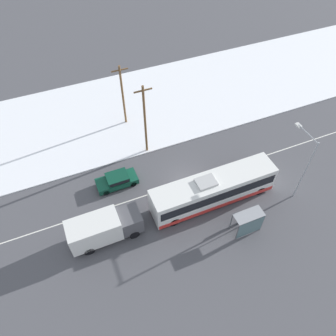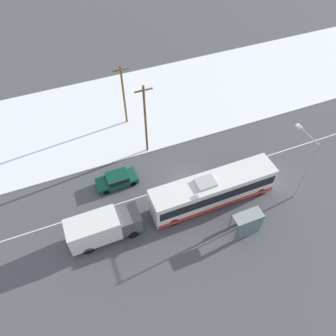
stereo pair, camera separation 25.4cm
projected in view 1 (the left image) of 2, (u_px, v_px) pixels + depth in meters
The scene contains 11 objects.
ground_plane at pixel (186, 182), 33.34m from camera, with size 120.00×120.00×0.00m, color #4C4C51.
snow_lot at pixel (142, 106), 41.32m from camera, with size 80.00×15.78×0.12m.
lane_marking_center at pixel (186, 182), 33.34m from camera, with size 60.00×0.12×0.00m.
city_bus at pixel (213, 190), 30.66m from camera, with size 12.13×2.57×3.34m.
box_truck at pixel (103, 228), 28.07m from camera, with size 6.34×2.30×2.80m.
sedan_car at pixel (117, 180), 32.60m from camera, with size 4.09×1.80×1.33m.
pedestrian_at_stop at pixel (241, 216), 29.53m from camera, with size 0.56×0.25×1.55m.
bus_shelter at pixel (249, 222), 28.32m from camera, with size 2.63×1.20×2.40m.
streetlamp at pixel (304, 160), 29.06m from camera, with size 0.36×2.92×7.32m.
utility_pole_roadside at pixel (145, 120), 32.94m from camera, with size 1.80×0.24×8.49m.
utility_pole_snowlot at pixel (123, 95), 36.36m from camera, with size 1.80×0.24×7.65m.
Camera 1 is at (-9.70, -18.51, 26.09)m, focal length 35.00 mm.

